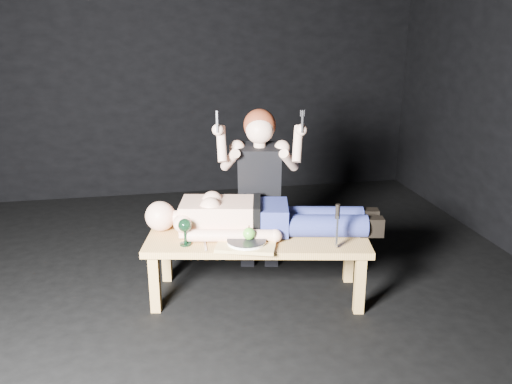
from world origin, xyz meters
TOP-DOWN VIEW (x-y plane):
  - ground at (0.00, 0.00)m, footprint 5.00×5.00m
  - back_wall at (0.00, 2.50)m, footprint 5.00×0.00m
  - table at (0.30, 0.00)m, footprint 1.58×0.84m
  - lying_man at (0.36, 0.08)m, footprint 1.58×0.75m
  - kneeling_woman at (0.41, 0.46)m, footprint 0.83×0.89m
  - serving_tray at (0.20, -0.16)m, footprint 0.44×0.38m
  - plate at (0.20, -0.16)m, footprint 0.32×0.32m
  - apple at (0.22, -0.15)m, footprint 0.08×0.08m
  - goblet at (-0.19, -0.06)m, footprint 0.10×0.10m
  - fork_flat at (-0.07, -0.11)m, footprint 0.02×0.16m
  - knife_flat at (0.31, -0.17)m, footprint 0.04×0.16m
  - spoon_flat at (0.27, -0.09)m, footprint 0.05×0.16m
  - carving_knife at (0.76, -0.29)m, footprint 0.05×0.05m

SIDE VIEW (x-z plane):
  - ground at x=0.00m, z-range 0.00..0.00m
  - table at x=0.30m, z-range 0.00..0.45m
  - fork_flat at x=-0.07m, z-range 0.45..0.46m
  - knife_flat at x=0.31m, z-range 0.45..0.46m
  - spoon_flat at x=0.27m, z-range 0.45..0.46m
  - serving_tray at x=0.20m, z-range 0.45..0.47m
  - plate at x=0.20m, z-range 0.47..0.49m
  - apple at x=0.22m, z-range 0.49..0.57m
  - goblet at x=-0.19m, z-range 0.45..0.63m
  - lying_man at x=0.36m, z-range 0.45..0.72m
  - carving_knife at x=0.76m, z-range 0.45..0.75m
  - kneeling_woman at x=0.41m, z-range 0.00..1.30m
  - back_wall at x=0.00m, z-range -1.00..4.00m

